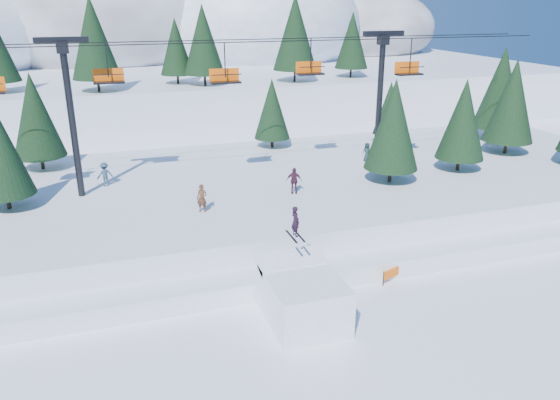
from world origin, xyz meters
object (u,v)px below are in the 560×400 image
object	(u,v)px
chairlift	(219,87)
banner_near	(400,270)
banner_far	(418,253)
jump_kicker	(303,297)

from	to	relation	value
chairlift	banner_near	size ratio (longest dim) A/B	17.13
chairlift	banner_far	bearing A→B (deg)	-50.38
banner_near	jump_kicker	bearing A→B (deg)	-161.28
banner_far	banner_near	bearing A→B (deg)	-143.31
banner_near	banner_far	xyz separation A→B (m)	(2.13, 1.59, 0.00)
banner_near	chairlift	bearing A→B (deg)	119.34
banner_far	chairlift	bearing A→B (deg)	129.62
chairlift	banner_far	xyz separation A→B (m)	(9.43, -11.39, -8.78)
jump_kicker	chairlift	bearing A→B (deg)	92.17
jump_kicker	chairlift	size ratio (longest dim) A/B	0.12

